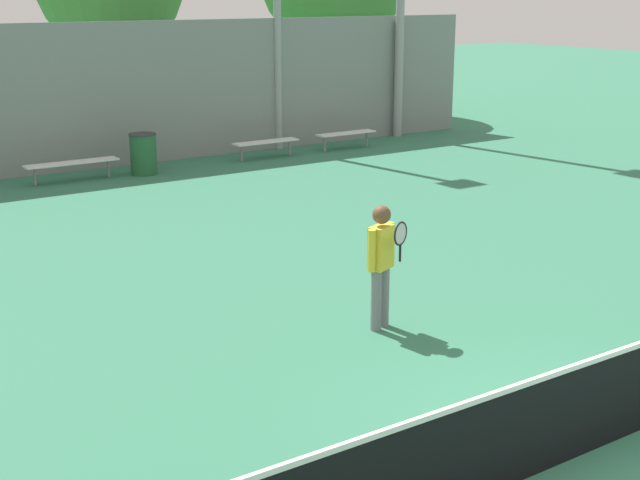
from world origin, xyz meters
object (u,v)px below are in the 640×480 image
(tennis_player, at_px, (381,259))
(bench_by_gate, at_px, (266,143))
(tennis_net, at_px, (599,401))
(bench_courtside_near, at_px, (72,163))
(trash_bin, at_px, (143,154))
(bench_courtside_far, at_px, (346,134))

(tennis_player, height_order, bench_by_gate, tennis_player)
(tennis_net, bearing_deg, bench_courtside_near, 89.55)
(tennis_player, relative_size, trash_bin, 1.68)
(tennis_player, distance_m, trash_bin, 11.30)
(tennis_net, xyz_separation_m, bench_by_gate, (5.32, 15.02, -0.08))
(bench_courtside_near, distance_m, trash_bin, 1.71)
(bench_by_gate, height_order, trash_bin, trash_bin)
(tennis_net, height_order, trash_bin, trash_bin)
(tennis_player, bearing_deg, bench_courtside_far, 34.87)
(bench_by_gate, bearing_deg, bench_courtside_near, 180.00)
(tennis_net, bearing_deg, bench_by_gate, 70.49)
(bench_courtside_near, xyz_separation_m, bench_by_gate, (5.21, -0.00, -0.00))
(bench_courtside_near, height_order, bench_by_gate, same)
(bench_courtside_near, bearing_deg, bench_courtside_far, -0.00)
(bench_courtside_far, xyz_separation_m, bench_by_gate, (-2.60, 0.00, 0.00))
(tennis_player, relative_size, bench_courtside_near, 0.76)
(tennis_net, relative_size, bench_courtside_far, 6.55)
(bench_courtside_far, height_order, trash_bin, trash_bin)
(tennis_player, height_order, bench_courtside_far, tennis_player)
(bench_courtside_far, bearing_deg, trash_bin, -178.58)
(bench_courtside_near, height_order, trash_bin, trash_bin)
(trash_bin, bearing_deg, bench_courtside_far, 1.42)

